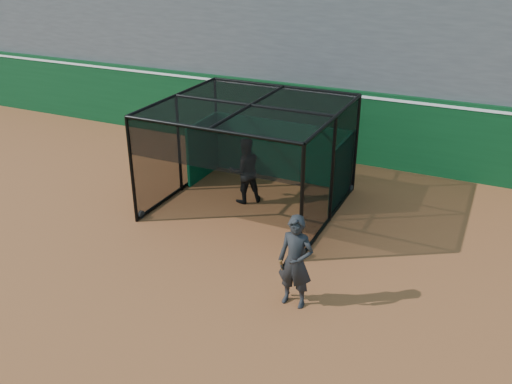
% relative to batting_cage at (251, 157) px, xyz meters
% --- Properties ---
extents(ground, '(120.00, 120.00, 0.00)m').
position_rel_batting_cage_xyz_m(ground, '(0.12, -3.91, -1.47)').
color(ground, brown).
rests_on(ground, ground).
extents(outfield_wall, '(50.00, 0.50, 2.50)m').
position_rel_batting_cage_xyz_m(outfield_wall, '(0.12, 4.59, -0.19)').
color(outfield_wall, '#0A3718').
rests_on(outfield_wall, ground).
extents(grandstand, '(50.00, 7.85, 8.95)m').
position_rel_batting_cage_xyz_m(grandstand, '(0.12, 8.36, 3.00)').
color(grandstand, '#4C4C4F').
rests_on(grandstand, ground).
extents(batting_cage, '(4.83, 4.63, 2.96)m').
position_rel_batting_cage_xyz_m(batting_cage, '(0.00, 0.00, 0.00)').
color(batting_cage, black).
rests_on(batting_cage, ground).
extents(batter, '(1.19, 1.18, 1.95)m').
position_rel_batting_cage_xyz_m(batter, '(-0.26, 0.11, -0.50)').
color(batter, black).
rests_on(batter, ground).
extents(on_deck_player, '(0.75, 0.50, 2.04)m').
position_rel_batting_cage_xyz_m(on_deck_player, '(2.86, -3.89, -0.45)').
color(on_deck_player, black).
rests_on(on_deck_player, ground).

